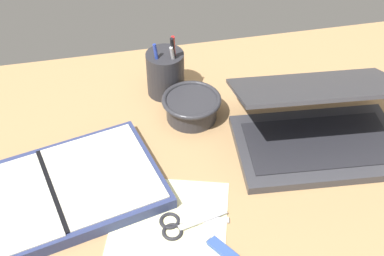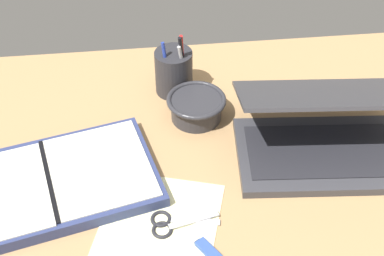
{
  "view_description": "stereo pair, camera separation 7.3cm",
  "coord_description": "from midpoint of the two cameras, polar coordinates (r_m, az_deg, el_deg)",
  "views": [
    {
      "loc": [
        -16.47,
        -68.22,
        80.98
      ],
      "look_at": [
        -0.23,
        9.57,
        9.0
      ],
      "focal_mm": 50.0,
      "sensor_mm": 36.0,
      "label": 1
    },
    {
      "loc": [
        -9.26,
        -69.38,
        80.98
      ],
      "look_at": [
        -0.23,
        9.57,
        9.0
      ],
      "focal_mm": 50.0,
      "sensor_mm": 36.0,
      "label": 2
    }
  ],
  "objects": [
    {
      "name": "bowl",
      "position": [
        1.18,
        -1.82,
        2.25
      ],
      "size": [
        13.22,
        13.22,
        5.53
      ],
      "color": "#2D2D33",
      "rests_on": "desk_top"
    },
    {
      "name": "paper_sheet_front",
      "position": [
        0.98,
        -4.91,
        -11.73
      ],
      "size": [
        28.6,
        33.32,
        0.16
      ],
      "primitive_type": "cube",
      "rotation": [
        0.0,
        0.0,
        -0.3
      ],
      "color": "#F4EFB2",
      "rests_on": "desk_top"
    },
    {
      "name": "desk_top",
      "position": [
        1.06,
        -0.79,
        -6.64
      ],
      "size": [
        140.0,
        100.0,
        2.0
      ],
      "primitive_type": "cube",
      "color": "tan",
      "rests_on": "ground"
    },
    {
      "name": "pen_cup",
      "position": [
        1.25,
        -4.51,
        5.84
      ],
      "size": [
        8.74,
        8.74,
        16.38
      ],
      "color": "#28282D",
      "rests_on": "desk_top"
    },
    {
      "name": "scissors",
      "position": [
        0.99,
        -3.54,
        -10.34
      ],
      "size": [
        12.82,
        6.44,
        0.8
      ],
      "rotation": [
        0.0,
        0.0,
        0.02
      ],
      "color": "#B7B7BC",
      "rests_on": "desk_top"
    },
    {
      "name": "planner",
      "position": [
        1.07,
        -16.53,
        -6.84
      ],
      "size": [
        45.44,
        33.39,
        3.0
      ],
      "rotation": [
        0.0,
        0.0,
        0.24
      ],
      "color": "navy",
      "rests_on": "desk_top"
    },
    {
      "name": "usb_drive",
      "position": [
        0.96,
        0.75,
        -12.93
      ],
      "size": [
        5.25,
        6.91,
        1.0
      ],
      "rotation": [
        0.0,
        0.0,
        0.57
      ],
      "color": "#33519E",
      "rests_on": "desk_top"
    },
    {
      "name": "laptop",
      "position": [
        1.13,
        11.53,
        0.23
      ],
      "size": [
        36.5,
        29.97,
        16.27
      ],
      "rotation": [
        0.0,
        0.0,
        -0.08
      ],
      "color": "#38383D",
      "rests_on": "desk_top"
    }
  ]
}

